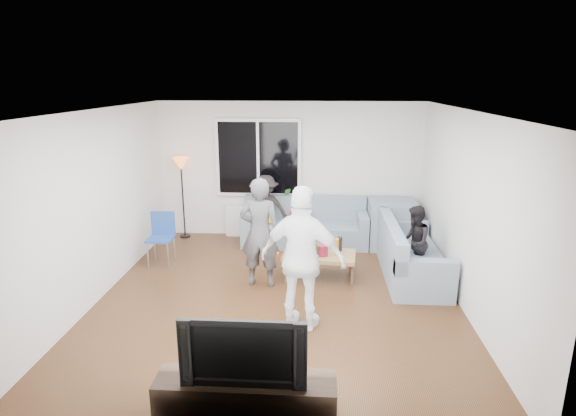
# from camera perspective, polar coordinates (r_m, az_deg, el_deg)

# --- Properties ---
(floor) EXTENTS (5.00, 5.50, 0.04)m
(floor) POSITION_cam_1_polar(r_m,az_deg,el_deg) (6.75, -1.20, -10.97)
(floor) COLOR #56351C
(floor) RESTS_ON ground
(ceiling) EXTENTS (5.00, 5.50, 0.04)m
(ceiling) POSITION_cam_1_polar(r_m,az_deg,el_deg) (6.06, -1.34, 12.00)
(ceiling) COLOR white
(ceiling) RESTS_ON ground
(wall_back) EXTENTS (5.00, 0.04, 2.60)m
(wall_back) POSITION_cam_1_polar(r_m,az_deg,el_deg) (8.97, 0.27, 4.62)
(wall_back) COLOR silver
(wall_back) RESTS_ON ground
(wall_front) EXTENTS (5.00, 0.04, 2.60)m
(wall_front) POSITION_cam_1_polar(r_m,az_deg,el_deg) (3.70, -5.06, -11.65)
(wall_front) COLOR silver
(wall_front) RESTS_ON ground
(wall_left) EXTENTS (0.04, 5.50, 2.60)m
(wall_left) POSITION_cam_1_polar(r_m,az_deg,el_deg) (6.96, -22.41, 0.25)
(wall_left) COLOR silver
(wall_left) RESTS_ON ground
(wall_right) EXTENTS (0.04, 5.50, 2.60)m
(wall_right) POSITION_cam_1_polar(r_m,az_deg,el_deg) (6.56, 21.22, -0.49)
(wall_right) COLOR silver
(wall_right) RESTS_ON ground
(window_frame) EXTENTS (1.62, 0.06, 1.47)m
(window_frame) POSITION_cam_1_polar(r_m,az_deg,el_deg) (8.90, -3.64, 6.14)
(window_frame) COLOR white
(window_frame) RESTS_ON wall_back
(window_glass) EXTENTS (1.50, 0.02, 1.35)m
(window_glass) POSITION_cam_1_polar(r_m,az_deg,el_deg) (8.87, -3.67, 6.10)
(window_glass) COLOR black
(window_glass) RESTS_ON window_frame
(window_mullion) EXTENTS (0.05, 0.03, 1.35)m
(window_mullion) POSITION_cam_1_polar(r_m,az_deg,el_deg) (8.86, -3.68, 6.09)
(window_mullion) COLOR white
(window_mullion) RESTS_ON window_frame
(radiator) EXTENTS (1.30, 0.12, 0.62)m
(radiator) POSITION_cam_1_polar(r_m,az_deg,el_deg) (9.15, -3.54, -1.59)
(radiator) COLOR silver
(radiator) RESTS_ON floor
(potted_plant) EXTENTS (0.23, 0.20, 0.37)m
(potted_plant) POSITION_cam_1_polar(r_m,az_deg,el_deg) (8.94, -0.26, 1.32)
(potted_plant) COLOR #276328
(potted_plant) RESTS_ON radiator
(vase) EXTENTS (0.18, 0.18, 0.18)m
(vase) POSITION_cam_1_polar(r_m,az_deg,el_deg) (9.02, -4.25, 0.81)
(vase) COLOR silver
(vase) RESTS_ON radiator
(sofa_back_section) EXTENTS (2.30, 0.85, 0.85)m
(sofa_back_section) POSITION_cam_1_polar(r_m,az_deg,el_deg) (8.68, 2.07, -1.71)
(sofa_back_section) COLOR slate
(sofa_back_section) RESTS_ON floor
(sofa_right_section) EXTENTS (2.00, 0.85, 0.85)m
(sofa_right_section) POSITION_cam_1_polar(r_m,az_deg,el_deg) (7.52, 14.96, -5.00)
(sofa_right_section) COLOR slate
(sofa_right_section) RESTS_ON floor
(sofa_corner) EXTENTS (0.85, 0.85, 0.85)m
(sofa_corner) POSITION_cam_1_polar(r_m,az_deg,el_deg) (8.79, 12.54, -1.87)
(sofa_corner) COLOR slate
(sofa_corner) RESTS_ON floor
(cushion_yellow) EXTENTS (0.43, 0.38, 0.14)m
(cushion_yellow) POSITION_cam_1_polar(r_m,az_deg,el_deg) (8.70, -3.34, -1.11)
(cushion_yellow) COLOR gold
(cushion_yellow) RESTS_ON sofa_back_section
(cushion_red) EXTENTS (0.36, 0.31, 0.13)m
(cushion_red) POSITION_cam_1_polar(r_m,az_deg,el_deg) (8.72, 1.41, -1.05)
(cushion_red) COLOR maroon
(cushion_red) RESTS_ON sofa_back_section
(coffee_table) EXTENTS (1.16, 0.71, 0.40)m
(coffee_table) POSITION_cam_1_polar(r_m,az_deg,el_deg) (7.30, 3.80, -7.03)
(coffee_table) COLOR olive
(coffee_table) RESTS_ON floor
(pitcher) EXTENTS (0.17, 0.17, 0.17)m
(pitcher) POSITION_cam_1_polar(r_m,az_deg,el_deg) (7.12, 4.23, -5.16)
(pitcher) COLOR maroon
(pitcher) RESTS_ON coffee_table
(side_chair) EXTENTS (0.40, 0.40, 0.86)m
(side_chair) POSITION_cam_1_polar(r_m,az_deg,el_deg) (8.02, -15.30, -3.70)
(side_chair) COLOR #224697
(side_chair) RESTS_ON floor
(floor_lamp) EXTENTS (0.32, 0.32, 1.56)m
(floor_lamp) POSITION_cam_1_polar(r_m,az_deg,el_deg) (9.19, -12.71, 1.17)
(floor_lamp) COLOR orange
(floor_lamp) RESTS_ON floor
(player_left) EXTENTS (0.63, 0.44, 1.64)m
(player_left) POSITION_cam_1_polar(r_m,az_deg,el_deg) (6.84, -3.44, -3.01)
(player_left) COLOR #4C4B50
(player_left) RESTS_ON floor
(player_right) EXTENTS (1.13, 0.70, 1.80)m
(player_right) POSITION_cam_1_polar(r_m,az_deg,el_deg) (5.63, 1.81, -6.27)
(player_right) COLOR white
(player_right) RESTS_ON floor
(spectator_right) EXTENTS (0.52, 0.62, 1.15)m
(spectator_right) POSITION_cam_1_polar(r_m,az_deg,el_deg) (7.41, 15.15, -4.11)
(spectator_right) COLOR black
(spectator_right) RESTS_ON floor
(spectator_back) EXTENTS (0.84, 0.50, 1.29)m
(spectator_back) POSITION_cam_1_polar(r_m,az_deg,el_deg) (8.70, -2.71, -0.17)
(spectator_back) COLOR black
(spectator_back) RESTS_ON floor
(tv_console) EXTENTS (1.60, 0.40, 0.44)m
(tv_console) POSITION_cam_1_polar(r_m,az_deg,el_deg) (4.52, -5.14, -22.32)
(tv_console) COLOR #322619
(tv_console) RESTS_ON floor
(television) EXTENTS (1.09, 0.14, 0.63)m
(television) POSITION_cam_1_polar(r_m,az_deg,el_deg) (4.21, -5.32, -16.56)
(television) COLOR black
(television) RESTS_ON tv_console
(bottle_d) EXTENTS (0.07, 0.07, 0.26)m
(bottle_d) POSITION_cam_1_polar(r_m,az_deg,el_deg) (7.14, 5.93, -4.75)
(bottle_d) COLOR orange
(bottle_d) RESTS_ON coffee_table
(bottle_e) EXTENTS (0.07, 0.07, 0.23)m
(bottle_e) POSITION_cam_1_polar(r_m,az_deg,el_deg) (7.33, 6.37, -4.35)
(bottle_e) COLOR black
(bottle_e) RESTS_ON coffee_table
(bottle_a) EXTENTS (0.07, 0.07, 0.20)m
(bottle_a) POSITION_cam_1_polar(r_m,az_deg,el_deg) (7.25, 1.61, -4.61)
(bottle_a) COLOR #EA430D
(bottle_a) RESTS_ON coffee_table
(bottle_b) EXTENTS (0.08, 0.08, 0.23)m
(bottle_b) POSITION_cam_1_polar(r_m,az_deg,el_deg) (7.03, 3.24, -5.17)
(bottle_b) COLOR #2A7815
(bottle_b) RESTS_ON coffee_table
(bottle_c) EXTENTS (0.07, 0.07, 0.20)m
(bottle_c) POSITION_cam_1_polar(r_m,az_deg,el_deg) (7.34, 4.62, -4.39)
(bottle_c) COLOR black
(bottle_c) RESTS_ON coffee_table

